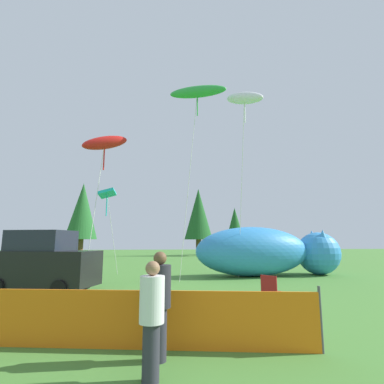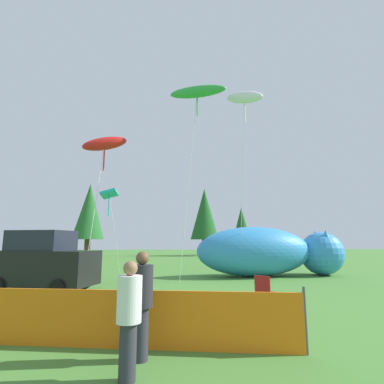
% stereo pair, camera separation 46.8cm
% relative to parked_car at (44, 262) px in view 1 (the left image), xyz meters
% --- Properties ---
extents(ground_plane, '(120.00, 120.00, 0.00)m').
position_rel_parked_car_xyz_m(ground_plane, '(5.00, -2.71, -1.11)').
color(ground_plane, '#477F33').
extents(parked_car, '(4.24, 2.72, 2.32)m').
position_rel_parked_car_xyz_m(parked_car, '(0.00, 0.00, 0.00)').
color(parked_car, black).
rests_on(parked_car, ground).
extents(folding_chair, '(0.76, 0.76, 0.96)m').
position_rel_parked_car_xyz_m(folding_chair, '(7.51, -3.94, -0.55)').
color(folding_chair, maroon).
rests_on(folding_chair, ground).
extents(inflatable_cat, '(8.56, 3.19, 2.69)m').
position_rel_parked_car_xyz_m(inflatable_cat, '(10.42, 4.12, 0.13)').
color(inflatable_cat, '#338CD8').
rests_on(inflatable_cat, ground).
extents(safety_fence, '(7.12, 1.31, 1.12)m').
position_rel_parked_car_xyz_m(safety_fence, '(3.62, -6.47, -0.60)').
color(safety_fence, orange).
rests_on(safety_fence, ground).
extents(spectator_in_white_shirt, '(0.38, 0.38, 1.73)m').
position_rel_parked_car_xyz_m(spectator_in_white_shirt, '(4.34, -7.11, -0.17)').
color(spectator_in_white_shirt, '#2D2D38').
rests_on(spectator_in_white_shirt, ground).
extents(spectator_in_grey_shirt, '(0.35, 0.35, 1.62)m').
position_rel_parked_car_xyz_m(spectator_in_grey_shirt, '(4.23, -7.84, -0.23)').
color(spectator_in_grey_shirt, '#2D2D38').
rests_on(spectator_in_grey_shirt, ground).
extents(kite_green_fish, '(3.02, 2.00, 9.96)m').
position_rel_parked_car_xyz_m(kite_green_fish, '(6.22, 1.94, 8.38)').
color(kite_green_fish, silver).
rests_on(kite_green_fish, ground).
extents(kite_teal_diamond, '(1.14, 1.47, 4.90)m').
position_rel_parked_car_xyz_m(kite_teal_diamond, '(1.41, 5.10, 3.43)').
color(kite_teal_diamond, silver).
rests_on(kite_teal_diamond, ground).
extents(kite_red_lizard, '(2.22, 1.44, 7.00)m').
position_rel_parked_car_xyz_m(kite_red_lizard, '(1.78, 1.46, 5.31)').
color(kite_red_lizard, silver).
rests_on(kite_red_lizard, ground).
extents(kite_white_ghost, '(2.01, 3.40, 9.61)m').
position_rel_parked_car_xyz_m(kite_white_ghost, '(8.51, 1.29, 7.83)').
color(kite_white_ghost, silver).
rests_on(kite_white_ghost, ground).
extents(horizon_tree_east, '(3.76, 3.76, 8.98)m').
position_rel_parked_car_xyz_m(horizon_tree_east, '(-4.80, 25.33, 4.40)').
color(horizon_tree_east, brown).
rests_on(horizon_tree_east, ground).
extents(horizon_tree_west, '(3.75, 3.75, 8.96)m').
position_rel_parked_car_xyz_m(horizon_tree_west, '(9.81, 27.58, 4.39)').
color(horizon_tree_west, brown).
rests_on(horizon_tree_west, ground).
extents(horizon_tree_mid, '(2.89, 2.89, 6.90)m').
position_rel_parked_car_xyz_m(horizon_tree_mid, '(15.91, 31.72, 3.13)').
color(horizon_tree_mid, brown).
rests_on(horizon_tree_mid, ground).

